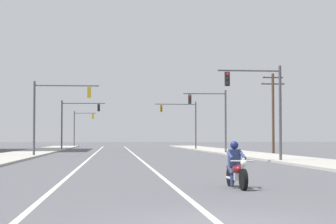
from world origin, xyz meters
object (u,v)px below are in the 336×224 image
traffic_signal_far_right (184,118)px  utility_pole_right_far (273,110)px  traffic_signal_near_left (53,106)px  traffic_signal_mid_left (75,117)px  traffic_signal_mid_right (214,112)px  traffic_signal_near_right (263,99)px  motorcycle_with_rider (236,169)px  traffic_signal_far_left (80,124)px

traffic_signal_far_right → utility_pole_right_far: size_ratio=0.77×
traffic_signal_near_left → traffic_signal_mid_left: (0.10, 25.29, 0.01)m
traffic_signal_far_right → utility_pole_right_far: bearing=-67.9°
traffic_signal_mid_left → traffic_signal_far_right: (13.83, 0.99, -0.00)m
traffic_signal_near_left → traffic_signal_mid_right: (14.64, 7.71, -0.07)m
traffic_signal_near_left → traffic_signal_far_right: (13.93, 26.28, 0.00)m
traffic_signal_near_right → utility_pole_right_far: size_ratio=0.77×
traffic_signal_near_left → traffic_signal_far_right: 29.74m
motorcycle_with_rider → traffic_signal_near_left: 32.45m
traffic_signal_near_right → traffic_signal_far_left: 69.21m
traffic_signal_far_left → traffic_signal_near_right: bearing=-77.2°
motorcycle_with_rider → utility_pole_right_far: (12.18, 40.14, 3.79)m
motorcycle_with_rider → traffic_signal_near_right: 20.07m
traffic_signal_near_right → utility_pole_right_far: utility_pole_right_far is taller
traffic_signal_far_right → motorcycle_with_rider: bearing=-95.2°
traffic_signal_mid_left → traffic_signal_far_left: same height
traffic_signal_near_left → traffic_signal_mid_left: size_ratio=1.00×
traffic_signal_mid_right → utility_pole_right_far: size_ratio=0.77×
traffic_signal_near_right → traffic_signal_far_right: bearing=90.8°
traffic_signal_near_left → utility_pole_right_far: size_ratio=0.77×
traffic_signal_near_right → traffic_signal_mid_left: size_ratio=1.00×
traffic_signal_near_left → utility_pole_right_far: bearing=23.5°
traffic_signal_mid_left → traffic_signal_far_right: same height
traffic_signal_near_right → traffic_signal_far_left: bearing=102.8°
traffic_signal_far_right → traffic_signal_mid_left: bearing=-175.9°
traffic_signal_near_left → traffic_signal_near_right: bearing=-40.0°
traffic_signal_far_right → utility_pole_right_far: utility_pole_right_far is taller
traffic_signal_near_left → utility_pole_right_far: utility_pole_right_far is taller
motorcycle_with_rider → traffic_signal_far_left: (-9.58, 86.44, 3.45)m
traffic_signal_mid_right → traffic_signal_far_left: (-15.48, 47.67, -0.02)m
traffic_signal_far_left → utility_pole_right_far: 51.16m
traffic_signal_near_left → traffic_signal_far_left: (-0.84, 55.39, -0.09)m
motorcycle_with_rider → traffic_signal_near_left: size_ratio=0.35×
traffic_signal_near_right → traffic_signal_mid_right: (0.20, 19.83, 0.00)m
traffic_signal_near_left → traffic_signal_far_right: bearing=62.1°
traffic_signal_mid_left → traffic_signal_far_right: 13.86m
traffic_signal_mid_right → traffic_signal_far_left: 50.12m
traffic_signal_mid_right → traffic_signal_mid_left: (-14.54, 17.57, 0.08)m
traffic_signal_far_right → traffic_signal_far_left: size_ratio=1.00×
traffic_signal_mid_right → utility_pole_right_far: bearing=12.3°
motorcycle_with_rider → utility_pole_right_far: utility_pole_right_far is taller
traffic_signal_near_right → traffic_signal_mid_right: bearing=89.4°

